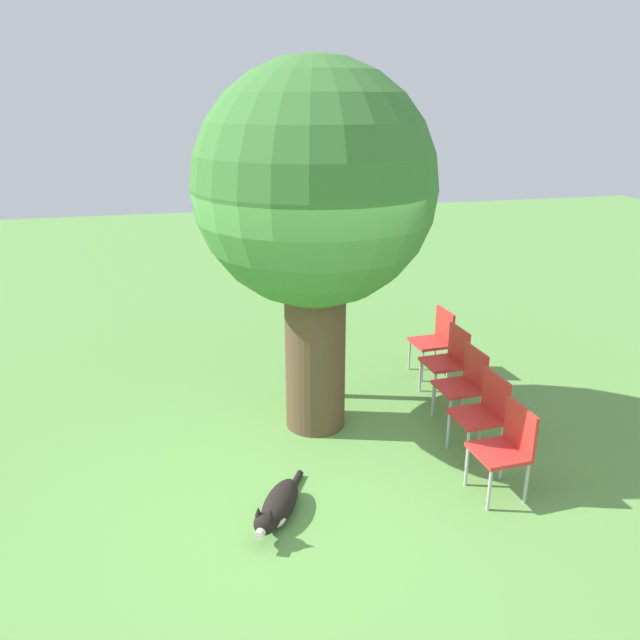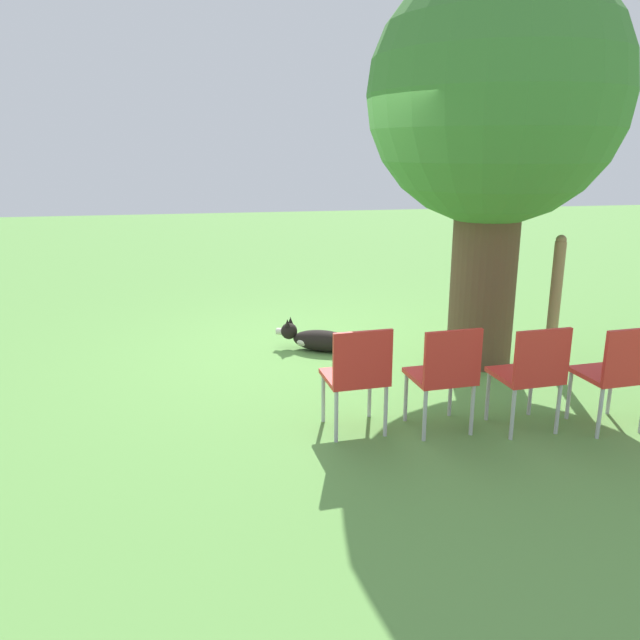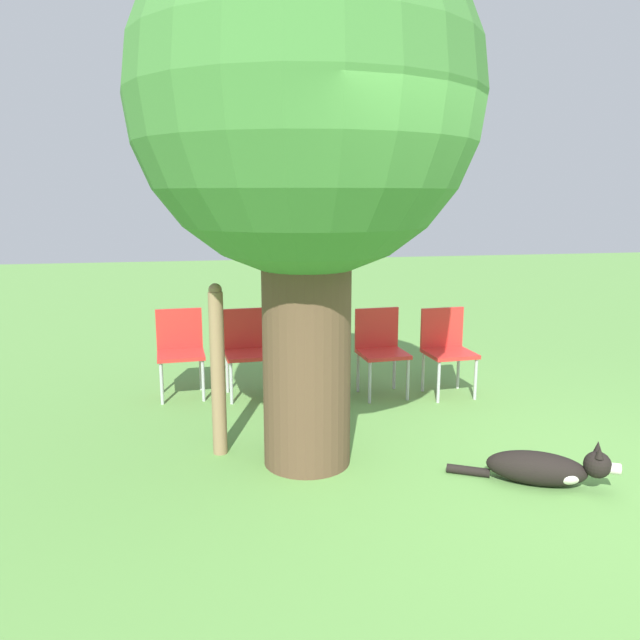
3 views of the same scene
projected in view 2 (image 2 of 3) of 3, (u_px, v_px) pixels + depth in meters
ground_plane at (347, 354)px, 6.48m from camera, size 30.00×30.00×0.00m
oak_tree at (496, 105)px, 5.61m from camera, size 2.33×2.33×3.70m
dog at (317, 340)px, 6.58m from camera, size 0.60×1.01×0.33m
fence_post at (555, 302)px, 5.95m from camera, size 0.11×0.11×1.30m
red_chair_0 at (357, 372)px, 4.57m from camera, size 0.45×0.47×0.83m
red_chair_1 at (445, 372)px, 4.59m from camera, size 0.45×0.47×0.83m
red_chair_2 at (531, 371)px, 4.61m from camera, size 0.45×0.47×0.83m
red_chair_3 at (617, 370)px, 4.62m from camera, size 0.45×0.47×0.83m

